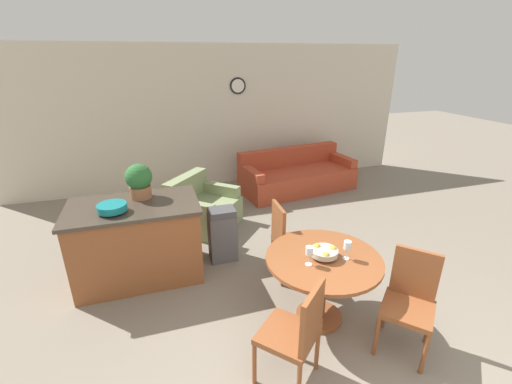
# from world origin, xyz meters

# --- Properties ---
(wall_back) EXTENTS (8.00, 0.09, 2.70)m
(wall_back) POSITION_xyz_m (0.00, 5.40, 1.35)
(wall_back) COLOR beige
(wall_back) RESTS_ON ground_plane
(dining_table) EXTENTS (1.10, 1.10, 0.72)m
(dining_table) POSITION_xyz_m (0.14, 1.15, 0.56)
(dining_table) COLOR brown
(dining_table) RESTS_ON ground_plane
(dining_chair_near_left) EXTENTS (0.59, 0.59, 0.94)m
(dining_chair_near_left) POSITION_xyz_m (-0.39, 0.56, 0.52)
(dining_chair_near_left) COLOR brown
(dining_chair_near_left) RESTS_ON ground_plane
(dining_chair_near_right) EXTENTS (0.59, 0.59, 0.94)m
(dining_chair_near_right) POSITION_xyz_m (0.72, 0.62, 0.52)
(dining_chair_near_right) COLOR brown
(dining_chair_near_right) RESTS_ON ground_plane
(dining_chair_far_side) EXTENTS (0.44, 0.44, 0.94)m
(dining_chair_far_side) POSITION_xyz_m (0.10, 1.93, 0.52)
(dining_chair_far_side) COLOR brown
(dining_chair_far_side) RESTS_ON ground_plane
(fruit_bowl) EXTENTS (0.26, 0.26, 0.11)m
(fruit_bowl) POSITION_xyz_m (0.14, 1.14, 0.78)
(fruit_bowl) COLOR #B7B29E
(fruit_bowl) RESTS_ON dining_table
(wine_glass_left) EXTENTS (0.07, 0.07, 0.19)m
(wine_glass_left) POSITION_xyz_m (-0.06, 1.08, 0.86)
(wine_glass_left) COLOR silver
(wine_glass_left) RESTS_ON dining_table
(wine_glass_right) EXTENTS (0.07, 0.07, 0.19)m
(wine_glass_right) POSITION_xyz_m (0.32, 1.06, 0.86)
(wine_glass_right) COLOR silver
(wine_glass_right) RESTS_ON dining_table
(kitchen_island) EXTENTS (1.44, 0.85, 0.94)m
(kitchen_island) POSITION_xyz_m (-1.57, 2.45, 0.47)
(kitchen_island) COLOR brown
(kitchen_island) RESTS_ON ground_plane
(teal_bowl) EXTENTS (0.30, 0.30, 0.10)m
(teal_bowl) POSITION_xyz_m (-1.77, 2.29, 1.00)
(teal_bowl) COLOR #147A7F
(teal_bowl) RESTS_ON kitchen_island
(potted_plant) EXTENTS (0.30, 0.30, 0.41)m
(potted_plant) POSITION_xyz_m (-1.48, 2.63, 1.15)
(potted_plant) COLOR #A36642
(potted_plant) RESTS_ON kitchen_island
(trash_bin) EXTENTS (0.34, 0.27, 0.71)m
(trash_bin) POSITION_xyz_m (-0.55, 2.52, 0.35)
(trash_bin) COLOR #56565B
(trash_bin) RESTS_ON ground_plane
(couch) EXTENTS (2.30, 1.22, 0.78)m
(couch) POSITION_xyz_m (1.37, 4.53, 0.27)
(couch) COLOR #B24228
(couch) RESTS_ON ground_plane
(armchair) EXTENTS (1.23, 1.23, 0.78)m
(armchair) POSITION_xyz_m (-0.65, 3.52, 0.27)
(armchair) COLOR gray
(armchair) RESTS_ON ground_plane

